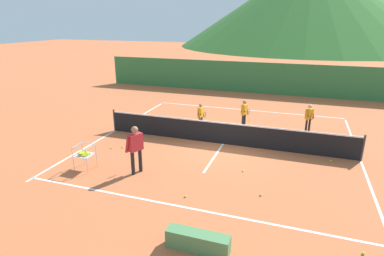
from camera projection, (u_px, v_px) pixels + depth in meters
ground_plane at (223, 144)px, 13.76m from camera, size 120.00×120.00×0.00m
line_baseline_near at (181, 206)px, 9.15m from camera, size 10.75×0.08×0.01m
line_baseline_far at (246, 110)px, 18.90m from camera, size 10.75×0.08×0.01m
line_sideline_west at (115, 130)px, 15.42m from camera, size 0.08×10.90×0.01m
line_sideline_east at (361, 161)px, 12.11m from camera, size 0.08×10.90×0.01m
line_service_center at (223, 144)px, 13.76m from camera, size 0.08×5.85×0.01m
tennis_net at (224, 133)px, 13.60m from camera, size 10.82×0.08×1.05m
instructor at (136, 145)px, 10.86m from camera, size 0.52×0.85×1.72m
student_0 at (201, 114)px, 15.36m from camera, size 0.41×0.65×1.28m
student_1 at (244, 111)px, 15.65m from camera, size 0.42×0.70×1.37m
student_2 at (309, 116)px, 14.96m from camera, size 0.46×0.72×1.34m
ball_cart at (84, 154)px, 11.26m from camera, size 0.58×0.58×0.90m
tennis_ball_0 at (331, 161)px, 12.03m from camera, size 0.07×0.07×0.07m
tennis_ball_1 at (111, 148)px, 13.24m from camera, size 0.07×0.07×0.07m
tennis_ball_2 at (123, 147)px, 13.34m from camera, size 0.07×0.07×0.07m
tennis_ball_3 at (186, 196)px, 9.62m from camera, size 0.07×0.07×0.07m
tennis_ball_4 at (363, 253)px, 7.28m from camera, size 0.07×0.07×0.07m
tennis_ball_5 at (243, 171)px, 11.24m from camera, size 0.07×0.07×0.07m
tennis_ball_6 at (261, 195)px, 9.70m from camera, size 0.07×0.07×0.07m
windscreen_fence at (259, 78)px, 22.86m from camera, size 23.65×0.08×2.22m
courtside_bench at (198, 241)px, 7.37m from camera, size 1.50×0.36×0.46m
hill_0 at (310, 3)px, 61.87m from camera, size 50.33×50.33×16.35m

